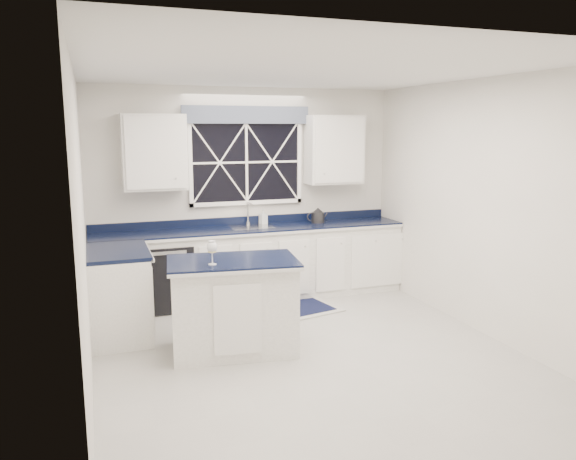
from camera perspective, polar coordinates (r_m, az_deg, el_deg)
name	(u,v)px	position (r m, az deg, el deg)	size (l,w,h in m)	color
ground	(308,355)	(5.63, 2.07, -12.53)	(4.50, 4.50, 0.00)	#A5A4A0
back_wall	(246,193)	(7.37, -4.29, 3.79)	(4.00, 0.10, 2.70)	beige
base_cabinets	(231,270)	(7.01, -5.81, -4.06)	(3.99, 1.60, 0.90)	white
countertop	(253,229)	(7.15, -3.61, 0.11)	(3.98, 0.64, 0.04)	black
dishwasher	(167,275)	(7.05, -12.22, -4.51)	(0.60, 0.58, 0.82)	black
window	(246,156)	(7.29, -4.25, 7.50)	(1.65, 0.09, 1.26)	black
upper_cabinets	(249,151)	(7.17, -3.99, 8.02)	(3.10, 0.34, 0.90)	white
faucet	(248,213)	(7.31, -4.05, 1.74)	(0.05, 0.20, 0.30)	#B8B8BA
island	(233,305)	(5.59, -5.58, -7.63)	(1.33, 0.91, 0.93)	white
rug	(278,310)	(6.86, -1.06, -8.17)	(1.56, 1.14, 0.02)	#B5B5B0
kettle	(318,216)	(7.48, 3.03, 1.45)	(0.28, 0.20, 0.20)	#29292B
wine_glass	(212,248)	(5.26, -7.73, -1.84)	(0.10, 0.10, 0.23)	silver
soap_bottle	(263,216)	(7.40, -2.54, 1.39)	(0.09, 0.09, 0.20)	silver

